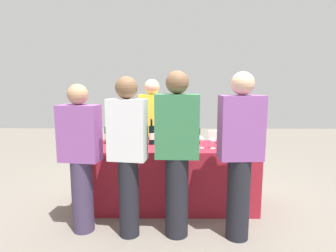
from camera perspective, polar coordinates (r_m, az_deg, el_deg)
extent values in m
plane|color=slate|center=(3.83, 0.00, -15.41)|extent=(12.00, 12.00, 0.00)
cube|color=maroon|center=(3.68, 0.00, -9.88)|extent=(2.15, 0.72, 0.78)
cylinder|color=black|center=(3.75, -11.85, -1.84)|extent=(0.08, 0.08, 0.22)
cylinder|color=black|center=(3.72, -11.93, 0.46)|extent=(0.03, 0.03, 0.09)
cylinder|color=black|center=(3.72, -11.95, 1.23)|extent=(0.03, 0.03, 0.02)
cylinder|color=silver|center=(3.75, -11.85, -2.01)|extent=(0.08, 0.08, 0.08)
cylinder|color=black|center=(3.64, -3.27, -1.82)|extent=(0.07, 0.07, 0.24)
cylinder|color=black|center=(3.62, -3.29, 0.70)|extent=(0.03, 0.03, 0.08)
cylinder|color=gold|center=(3.61, -3.30, 1.48)|extent=(0.03, 0.03, 0.02)
cylinder|color=silver|center=(3.65, -3.27, -2.00)|extent=(0.07, 0.07, 0.08)
cylinder|color=black|center=(3.69, 0.19, -1.87)|extent=(0.08, 0.08, 0.21)
cylinder|color=black|center=(3.67, 0.19, 0.37)|extent=(0.03, 0.03, 0.08)
cylinder|color=black|center=(3.66, 0.19, 1.11)|extent=(0.03, 0.03, 0.02)
cylinder|color=silver|center=(3.69, 0.19, -2.03)|extent=(0.08, 0.08, 0.07)
cylinder|color=black|center=(3.73, 2.55, -1.78)|extent=(0.08, 0.08, 0.21)
cylinder|color=black|center=(3.71, 2.57, 0.41)|extent=(0.03, 0.03, 0.08)
cylinder|color=maroon|center=(3.70, 2.57, 1.14)|extent=(0.03, 0.03, 0.02)
cylinder|color=silver|center=(3.74, 2.55, -1.94)|extent=(0.08, 0.08, 0.07)
cylinder|color=black|center=(3.69, 5.82, -2.02)|extent=(0.07, 0.07, 0.20)
cylinder|color=black|center=(3.66, 5.86, 0.13)|extent=(0.03, 0.03, 0.08)
cylinder|color=maroon|center=(3.66, 5.87, 0.88)|extent=(0.03, 0.03, 0.02)
cylinder|color=silver|center=(3.69, 5.82, -2.17)|extent=(0.08, 0.08, 0.07)
cylinder|color=black|center=(3.73, 10.71, -1.94)|extent=(0.08, 0.08, 0.21)
cylinder|color=black|center=(3.71, 10.78, 0.25)|extent=(0.03, 0.03, 0.08)
cylinder|color=gold|center=(3.70, 10.80, 0.98)|extent=(0.03, 0.03, 0.02)
cylinder|color=silver|center=(3.73, 10.71, -2.09)|extent=(0.08, 0.08, 0.07)
cylinder|color=silver|center=(3.52, -7.75, -4.23)|extent=(0.06, 0.06, 0.00)
cylinder|color=silver|center=(3.51, -7.77, -3.57)|extent=(0.01, 0.01, 0.08)
sphere|color=silver|center=(3.49, -7.79, -2.45)|extent=(0.07, 0.07, 0.07)
cylinder|color=silver|center=(3.41, 1.42, -4.57)|extent=(0.06, 0.06, 0.00)
cylinder|color=silver|center=(3.40, 1.43, -3.89)|extent=(0.01, 0.01, 0.08)
sphere|color=silver|center=(3.39, 1.43, -2.80)|extent=(0.06, 0.06, 0.06)
sphere|color=#590C19|center=(3.39, 1.43, -2.97)|extent=(0.03, 0.03, 0.03)
cylinder|color=silver|center=(3.49, 6.62, -4.31)|extent=(0.06, 0.06, 0.00)
cylinder|color=silver|center=(3.48, 6.63, -3.70)|extent=(0.01, 0.01, 0.07)
sphere|color=silver|center=(3.47, 6.65, -2.65)|extent=(0.06, 0.06, 0.06)
sphere|color=#590C19|center=(3.47, 6.64, -2.83)|extent=(0.04, 0.04, 0.04)
cylinder|color=silver|center=(3.49, 8.80, -4.37)|extent=(0.07, 0.07, 0.00)
cylinder|color=silver|center=(3.48, 8.81, -3.85)|extent=(0.01, 0.01, 0.06)
sphere|color=silver|center=(3.47, 8.84, -2.84)|extent=(0.07, 0.07, 0.07)
cylinder|color=brown|center=(4.26, -3.07, -7.20)|extent=(0.20, 0.20, 0.79)
cube|color=yellow|center=(4.12, -3.15, 2.11)|extent=(0.38, 0.22, 0.59)
sphere|color=#D8AD8C|center=(4.09, -3.20, 7.75)|extent=(0.21, 0.21, 0.21)
cylinder|color=#3F3351|center=(3.24, -16.54, -13.13)|extent=(0.22, 0.22, 0.77)
cube|color=#8C4C99|center=(3.05, -17.10, -1.36)|extent=(0.43, 0.27, 0.57)
sphere|color=tan|center=(3.01, -17.45, 5.99)|extent=(0.21, 0.21, 0.21)
cylinder|color=black|center=(3.04, -7.75, -13.92)|extent=(0.20, 0.20, 0.80)
cube|color=silver|center=(2.84, -8.05, -0.75)|extent=(0.40, 0.26, 0.60)
sphere|color=brown|center=(2.80, -8.24, 7.53)|extent=(0.22, 0.22, 0.22)
cylinder|color=black|center=(3.02, 1.73, -13.78)|extent=(0.23, 0.23, 0.83)
cube|color=#337247|center=(2.82, 1.80, -0.02)|extent=(0.43, 0.25, 0.62)
sphere|color=brown|center=(2.78, 1.84, 8.63)|extent=(0.22, 0.22, 0.22)
cylinder|color=black|center=(3.05, 13.71, -13.85)|extent=(0.23, 0.23, 0.82)
cube|color=#8C4C99|center=(2.85, 14.24, -0.33)|extent=(0.43, 0.25, 0.62)
sphere|color=#D8AD8C|center=(2.81, 14.57, 8.16)|extent=(0.22, 0.22, 0.22)
cube|color=white|center=(4.72, 11.71, -5.67)|extent=(0.64, 0.04, 0.81)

